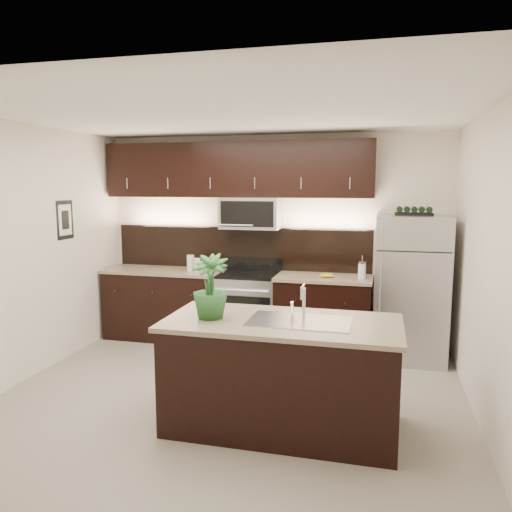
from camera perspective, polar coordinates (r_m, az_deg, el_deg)
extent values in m
plane|color=gray|center=(5.04, -3.09, -15.99)|extent=(4.50, 4.50, 0.00)
cube|color=silver|center=(6.58, 1.97, 1.94)|extent=(4.50, 0.02, 2.70)
cube|color=silver|center=(2.85, -15.34, -6.56)|extent=(4.50, 0.02, 2.70)
cube|color=silver|center=(5.74, -25.21, 0.26)|extent=(0.02, 4.00, 2.70)
cube|color=silver|center=(4.53, 25.08, -1.63)|extent=(0.02, 4.00, 2.70)
cube|color=white|center=(4.65, -3.35, 16.06)|extent=(4.50, 4.00, 0.02)
cube|color=black|center=(6.29, -20.98, 3.87)|extent=(0.01, 0.32, 0.46)
cube|color=white|center=(6.29, -20.95, 3.87)|extent=(0.00, 0.24, 0.36)
cube|color=black|center=(6.88, -10.28, -5.53)|extent=(1.57, 0.62, 0.90)
cube|color=black|center=(6.32, 7.67, -6.68)|extent=(1.16, 0.62, 0.90)
cube|color=#B2B2B7|center=(6.50, -0.82, -6.21)|extent=(0.76, 0.62, 0.90)
cube|color=black|center=(6.40, -0.83, -2.17)|extent=(0.76, 0.60, 0.03)
cube|color=tan|center=(6.79, -10.38, -1.67)|extent=(1.59, 0.65, 0.04)
cube|color=tan|center=(6.22, 7.76, -2.49)|extent=(1.18, 0.65, 0.04)
cube|color=black|center=(6.69, -1.88, 0.92)|extent=(3.49, 0.02, 0.56)
cube|color=#B2B2B7|center=(6.41, -0.59, 4.92)|extent=(0.76, 0.40, 0.40)
cube|color=black|center=(6.49, -2.29, 9.81)|extent=(3.49, 0.33, 0.70)
cube|color=black|center=(4.35, 2.94, -13.60)|extent=(1.90, 0.90, 0.90)
cube|color=tan|center=(4.20, 2.99, -7.62)|extent=(1.96, 0.96, 0.04)
cube|color=silver|center=(4.16, 5.04, -7.39)|extent=(0.84, 0.50, 0.01)
cylinder|color=silver|center=(4.34, 5.49, -5.22)|extent=(0.03, 0.03, 0.24)
cylinder|color=silver|center=(4.24, 5.38, -3.46)|extent=(0.02, 0.14, 0.02)
cylinder|color=silver|center=(4.18, 5.22, -4.31)|extent=(0.02, 0.02, 0.10)
cube|color=#B2B2B7|center=(6.15, 17.22, -3.52)|extent=(0.83, 0.75, 1.71)
cube|color=black|center=(6.04, 17.57, 4.60)|extent=(0.42, 0.26, 0.03)
cylinder|color=black|center=(6.03, 16.06, 5.14)|extent=(0.07, 0.24, 0.07)
cylinder|color=black|center=(6.03, 16.83, 5.11)|extent=(0.07, 0.24, 0.07)
cylinder|color=black|center=(6.04, 17.59, 5.08)|extent=(0.07, 0.24, 0.07)
cylinder|color=black|center=(6.04, 18.36, 5.05)|extent=(0.07, 0.24, 0.07)
cylinder|color=black|center=(6.05, 19.12, 5.02)|extent=(0.07, 0.24, 0.07)
imported|color=#215424|center=(4.22, -5.27, -3.51)|extent=(0.33, 0.33, 0.54)
cylinder|color=silver|center=(6.57, -7.49, -0.81)|extent=(0.10, 0.10, 0.21)
cylinder|color=silver|center=(6.49, -6.76, -1.06)|extent=(0.09, 0.09, 0.18)
cylinder|color=silver|center=(6.41, -6.02, -1.28)|extent=(0.08, 0.08, 0.15)
cylinder|color=silver|center=(6.12, 12.01, -1.71)|extent=(0.09, 0.09, 0.18)
cylinder|color=silver|center=(6.11, 12.04, -0.77)|extent=(0.10, 0.10, 0.02)
cylinder|color=silver|center=(6.10, 12.05, -0.34)|extent=(0.01, 0.01, 0.07)
ellipsoid|color=gold|center=(6.14, 7.64, -2.20)|extent=(0.18, 0.15, 0.05)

